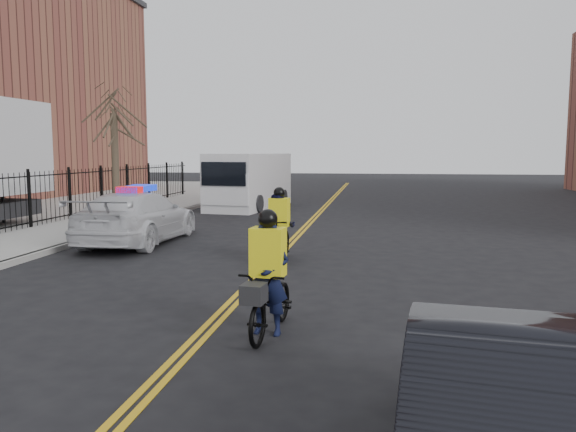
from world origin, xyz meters
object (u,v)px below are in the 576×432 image
at_px(cyclist_near, 268,291).
at_px(cyclist_far, 279,232).
at_px(police_cruiser, 138,217).
at_px(cargo_van, 248,182).

height_order(cyclist_near, cyclist_far, cyclist_near).
height_order(police_cruiser, cyclist_near, cyclist_near).
bearing_deg(cyclist_far, cyclist_near, -77.29).
relative_size(police_cruiser, cargo_van, 0.82).
distance_m(cyclist_near, cyclist_far, 5.59).
bearing_deg(cyclist_near, police_cruiser, 131.50).
relative_size(cargo_van, cyclist_near, 3.31).
distance_m(police_cruiser, cyclist_far, 4.94).
bearing_deg(cyclist_far, police_cruiser, 161.01).
bearing_deg(cyclist_near, cyclist_far, 104.33).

